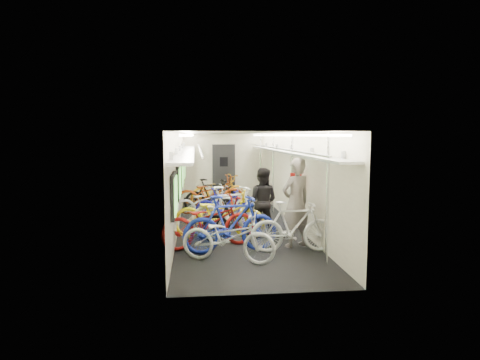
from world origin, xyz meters
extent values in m
plane|color=black|center=(0.00, 0.00, 0.00)|extent=(10.00, 10.00, 0.00)
plane|color=white|center=(0.00, 0.00, 2.40)|extent=(10.00, 10.00, 0.00)
plane|color=beige|center=(-1.50, 0.00, 1.20)|extent=(0.00, 10.00, 10.00)
plane|color=beige|center=(1.50, 0.00, 1.20)|extent=(0.00, 10.00, 10.00)
plane|color=beige|center=(0.00, 5.00, 1.20)|extent=(3.00, 0.00, 3.00)
plane|color=beige|center=(0.00, -5.00, 1.20)|extent=(3.00, 0.00, 3.00)
cube|color=black|center=(-1.46, -3.20, 1.25)|extent=(0.06, 1.10, 0.80)
cube|color=#70C556|center=(-1.42, -3.20, 1.25)|extent=(0.02, 0.96, 0.66)
cube|color=black|center=(-1.46, -1.00, 1.25)|extent=(0.06, 1.10, 0.80)
cube|color=#70C556|center=(-1.42, -1.00, 1.25)|extent=(0.02, 0.96, 0.66)
cube|color=black|center=(-1.46, 1.20, 1.25)|extent=(0.06, 1.10, 0.80)
cube|color=#70C556|center=(-1.42, 1.20, 1.25)|extent=(0.02, 0.96, 0.66)
cube|color=black|center=(-1.46, 3.40, 1.25)|extent=(0.06, 1.10, 0.80)
cube|color=#70C556|center=(-1.42, 3.40, 1.25)|extent=(0.02, 0.96, 0.66)
cube|color=yellow|center=(-1.45, -2.10, 1.30)|extent=(0.02, 0.22, 0.30)
cube|color=yellow|center=(-1.45, 0.10, 1.30)|extent=(0.02, 0.22, 0.30)
cube|color=yellow|center=(-1.45, 2.30, 1.30)|extent=(0.02, 0.22, 0.30)
cube|color=black|center=(0.00, 4.94, 1.00)|extent=(0.85, 0.08, 2.00)
cube|color=#999BA0|center=(-1.28, 0.00, 1.92)|extent=(0.40, 9.70, 0.05)
cube|color=#999BA0|center=(1.28, 0.00, 1.92)|extent=(0.40, 9.70, 0.05)
cylinder|color=silver|center=(-0.95, 0.00, 2.02)|extent=(0.04, 9.70, 0.04)
cylinder|color=silver|center=(0.95, 0.00, 2.02)|extent=(0.04, 9.70, 0.04)
cube|color=white|center=(-1.20, 0.00, 2.34)|extent=(0.18, 9.60, 0.04)
cube|color=white|center=(1.20, 0.00, 2.34)|extent=(0.18, 9.60, 0.04)
cylinder|color=silver|center=(1.25, -3.80, 1.20)|extent=(0.05, 0.05, 2.38)
cylinder|color=silver|center=(1.25, -1.00, 1.20)|extent=(0.05, 0.05, 2.38)
cylinder|color=silver|center=(1.25, 1.50, 1.20)|extent=(0.05, 0.05, 2.38)
cylinder|color=silver|center=(1.25, 4.00, 1.20)|extent=(0.05, 0.05, 2.38)
imported|color=silver|center=(-0.47, -3.34, 0.47)|extent=(1.90, 1.25, 0.94)
imported|color=#1C2EA8|center=(-0.37, -2.71, 0.58)|extent=(2.01, 0.88, 1.17)
imported|color=maroon|center=(-0.78, -2.27, 0.54)|extent=(2.17, 1.28, 1.08)
imported|color=black|center=(-0.16, -1.81, 0.49)|extent=(1.67, 0.74, 0.97)
imported|color=yellow|center=(-0.54, -1.52, 0.55)|extent=(2.20, 1.15, 1.10)
imported|color=white|center=(-0.26, -1.16, 0.59)|extent=(2.02, 1.20, 1.17)
imported|color=#9FA0A4|center=(-0.77, 0.56, 0.49)|extent=(1.97, 1.18, 0.98)
imported|color=#1A199B|center=(-0.32, 0.11, 0.48)|extent=(1.65, 0.92, 0.96)
imported|color=maroon|center=(-0.61, 1.77, 0.57)|extent=(2.27, 1.19, 1.13)
imported|color=black|center=(-0.57, 1.83, 0.52)|extent=(1.80, 0.93, 1.04)
imported|color=orange|center=(-0.31, 2.90, 0.52)|extent=(2.10, 1.41, 1.04)
imported|color=silver|center=(0.88, -2.81, 0.52)|extent=(1.74, 0.52, 1.04)
imported|color=gray|center=(1.03, -2.38, 0.94)|extent=(0.81, 0.69, 1.87)
imported|color=black|center=(0.50, -1.17, 0.79)|extent=(0.94, 0.84, 1.58)
cube|color=red|center=(1.25, -1.40, 1.28)|extent=(0.28, 0.19, 0.38)
camera|label=1|loc=(-1.06, -11.04, 2.34)|focal=32.00mm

